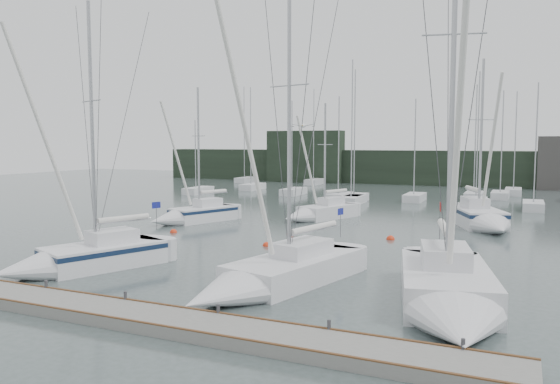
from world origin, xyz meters
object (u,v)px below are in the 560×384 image
Objects in this scene: sailboat_near_center at (264,279)px; buoy_c at (174,233)px; buoy_a at (267,246)px; sailboat_near_right at (451,300)px; sailboat_mid_a at (190,215)px; sailboat_mid_b at (316,214)px; sailboat_near_left at (73,260)px; buoy_d at (291,235)px; sailboat_mid_d at (483,220)px; buoy_b at (390,240)px.

buoy_c is (-12.21, 10.92, -0.51)m from sailboat_near_center.
buoy_c is at bearing 152.26° from sailboat_near_center.
buoy_a is 1.00× the size of buoy_c.
sailboat_near_right is 1.54× the size of sailboat_mid_a.
buoy_c is at bearing -102.12° from sailboat_mid_b.
sailboat_near_center is at bearing -27.00° from sailboat_mid_a.
sailboat_near_left is at bearing -120.32° from buoy_a.
sailboat_near_right is at bearing -15.17° from sailboat_mid_a.
buoy_d is (5.42, 14.08, -0.58)m from sailboat_near_left.
sailboat_mid_b is 0.76× the size of sailboat_mid_d.
buoy_d is (-11.73, -8.02, -0.65)m from sailboat_mid_d.
sailboat_near_left is 15.09m from buoy_d.
buoy_d reaches higher than buoy_c.
sailboat_near_right is 18.33m from buoy_d.
buoy_d is (-6.61, -0.87, 0.00)m from buoy_b.
sailboat_mid_d reaches higher than buoy_b.
sailboat_mid_a is at bearing 125.80° from sailboat_near_left.
buoy_a is at bearing -86.35° from buoy_d.
sailboat_near_right reaches higher than buoy_c.
sailboat_mid_a is at bearing 131.79° from sailboat_near_right.
sailboat_near_left is 1.38× the size of sailboat_mid_b.
buoy_d is at bearing 122.50° from sailboat_near_center.
sailboat_mid_a is 1.11× the size of sailboat_mid_b.
buoy_d is at bearing -166.99° from sailboat_mid_d.
sailboat_near_right is 24.76m from sailboat_mid_b.
sailboat_near_center is at bearing 25.64° from sailboat_near_left.
sailboat_near_center reaches higher than sailboat_mid_a.
sailboat_mid_d reaches higher than buoy_d.
sailboat_mid_a is at bearing 147.20° from buoy_a.
sailboat_mid_d reaches higher than sailboat_mid_a.
buoy_d is at bearing 93.65° from buoy_a.
buoy_d is (9.27, -1.82, -0.56)m from sailboat_mid_a.
sailboat_mid_a is 4.68m from buoy_c.
buoy_a is at bearing 128.82° from sailboat_near_center.
sailboat_near_center is 14.22m from buoy_d.
sailboat_mid_a is 9.46m from buoy_d.
sailboat_near_center is 14.51m from buoy_b.
buoy_a is (5.70, 9.74, -0.58)m from sailboat_near_left.
sailboat_near_left is 0.80× the size of sailboat_near_right.
sailboat_near_right reaches higher than buoy_d.
buoy_b is 1.01× the size of buoy_d.
sailboat_near_left is 0.94× the size of sailboat_near_center.
buoy_a is at bearing -61.74° from sailboat_mid_b.
buoy_b reaches higher than buoy_d.
sailboat_near_center reaches higher than buoy_b.
buoy_b is 6.67m from buoy_d.
sailboat_mid_b is (-5.39, 20.79, -0.01)m from sailboat_near_center.
buoy_a is (9.54, -6.15, -0.56)m from sailboat_mid_a.
buoy_d is (-4.50, 13.48, -0.51)m from sailboat_near_center.
sailboat_mid_d is at bearing 25.73° from sailboat_mid_b.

